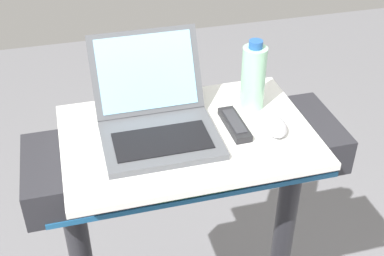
{
  "coord_description": "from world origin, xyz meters",
  "views": [
    {
      "loc": [
        -0.28,
        -0.41,
        2.03
      ],
      "look_at": [
        0.0,
        0.65,
        1.26
      ],
      "focal_mm": 47.9,
      "sensor_mm": 36.0,
      "label": 1
    }
  ],
  "objects_px": {
    "laptop": "(156,117)",
    "computer_mouse": "(276,127)",
    "water_bottle": "(253,77)",
    "tv_remote": "(235,124)"
  },
  "relations": [
    {
      "from": "laptop",
      "to": "water_bottle",
      "type": "relative_size",
      "value": 1.64
    },
    {
      "from": "computer_mouse",
      "to": "tv_remote",
      "type": "height_order",
      "value": "computer_mouse"
    },
    {
      "from": "water_bottle",
      "to": "tv_remote",
      "type": "xyz_separation_m",
      "value": [
        -0.08,
        -0.09,
        -0.09
      ]
    },
    {
      "from": "computer_mouse",
      "to": "laptop",
      "type": "bearing_deg",
      "value": 176.79
    },
    {
      "from": "laptop",
      "to": "water_bottle",
      "type": "distance_m",
      "value": 0.31
    },
    {
      "from": "computer_mouse",
      "to": "water_bottle",
      "type": "bearing_deg",
      "value": 109.91
    },
    {
      "from": "laptop",
      "to": "computer_mouse",
      "type": "distance_m",
      "value": 0.33
    },
    {
      "from": "laptop",
      "to": "computer_mouse",
      "type": "height_order",
      "value": "laptop"
    },
    {
      "from": "water_bottle",
      "to": "laptop",
      "type": "bearing_deg",
      "value": -169.77
    },
    {
      "from": "computer_mouse",
      "to": "tv_remote",
      "type": "xyz_separation_m",
      "value": [
        -0.1,
        0.05,
        -0.01
      ]
    }
  ]
}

